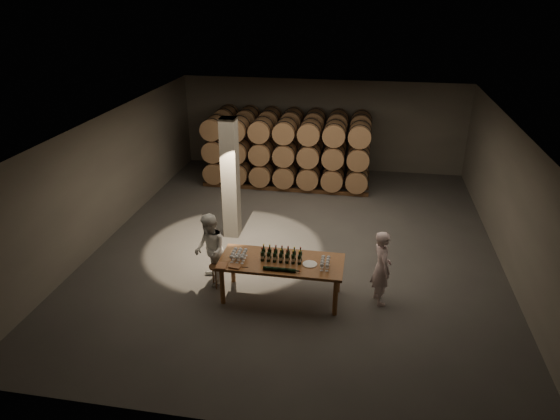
% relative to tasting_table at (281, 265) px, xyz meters
% --- Properties ---
extents(room, '(12.00, 12.00, 12.00)m').
position_rel_tasting_table_xyz_m(room, '(-1.80, 2.70, 0.80)').
color(room, '#4F4D4A').
rests_on(room, ground).
extents(tasting_table, '(2.60, 1.10, 0.90)m').
position_rel_tasting_table_xyz_m(tasting_table, '(0.00, 0.00, 0.00)').
color(tasting_table, brown).
rests_on(tasting_table, ground).
extents(barrel_stack_back, '(5.48, 0.95, 2.31)m').
position_rel_tasting_table_xyz_m(barrel_stack_back, '(-0.96, 7.70, 0.40)').
color(barrel_stack_back, brown).
rests_on(barrel_stack_back, ground).
extents(barrel_stack_front, '(5.48, 0.95, 2.31)m').
position_rel_tasting_table_xyz_m(barrel_stack_front, '(-0.96, 6.30, 0.40)').
color(barrel_stack_front, brown).
rests_on(barrel_stack_front, ground).
extents(bottle_cluster, '(0.86, 0.23, 0.31)m').
position_rel_tasting_table_xyz_m(bottle_cluster, '(-0.00, 0.01, 0.21)').
color(bottle_cluster, black).
rests_on(bottle_cluster, tasting_table).
extents(lying_bottles, '(0.76, 0.08, 0.08)m').
position_rel_tasting_table_xyz_m(lying_bottles, '(0.04, -0.40, 0.14)').
color(lying_bottles, black).
rests_on(lying_bottles, tasting_table).
extents(glass_cluster_left, '(0.31, 0.42, 0.18)m').
position_rel_tasting_table_xyz_m(glass_cluster_left, '(-0.90, -0.08, 0.23)').
color(glass_cluster_left, silver).
rests_on(glass_cluster_left, tasting_table).
extents(glass_cluster_right, '(0.19, 0.41, 0.17)m').
position_rel_tasting_table_xyz_m(glass_cluster_right, '(0.92, -0.07, 0.23)').
color(glass_cluster_right, silver).
rests_on(glass_cluster_right, tasting_table).
extents(plate, '(0.30, 0.30, 0.02)m').
position_rel_tasting_table_xyz_m(plate, '(0.60, -0.04, 0.11)').
color(plate, white).
rests_on(plate, tasting_table).
extents(notebook_near, '(0.25, 0.21, 0.03)m').
position_rel_tasting_table_xyz_m(notebook_near, '(-0.89, -0.40, 0.12)').
color(notebook_near, '#995E37').
rests_on(notebook_near, tasting_table).
extents(notebook_corner, '(0.22, 0.28, 0.02)m').
position_rel_tasting_table_xyz_m(notebook_corner, '(-1.17, -0.42, 0.12)').
color(notebook_corner, '#995E37').
rests_on(notebook_corner, tasting_table).
extents(pen, '(0.13, 0.03, 0.01)m').
position_rel_tasting_table_xyz_m(pen, '(-0.69, -0.39, 0.11)').
color(pen, black).
rests_on(pen, tasting_table).
extents(stool, '(0.32, 0.32, 0.53)m').
position_rel_tasting_table_xyz_m(stool, '(-1.48, 0.16, -0.36)').
color(stool, brown).
rests_on(stool, ground).
extents(person_man, '(0.57, 0.70, 1.66)m').
position_rel_tasting_table_xyz_m(person_man, '(2.07, 0.20, 0.03)').
color(person_man, white).
rests_on(person_man, ground).
extents(person_woman, '(0.95, 1.02, 1.67)m').
position_rel_tasting_table_xyz_m(person_woman, '(-1.65, 0.30, 0.04)').
color(person_woman, white).
rests_on(person_woman, ground).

